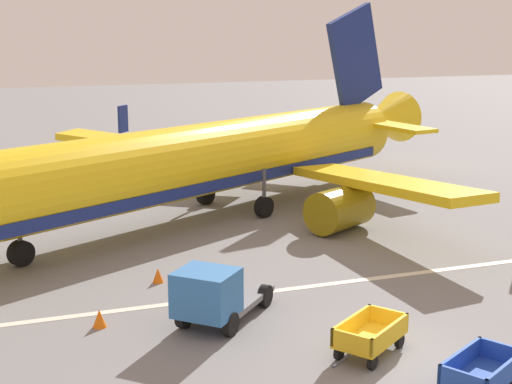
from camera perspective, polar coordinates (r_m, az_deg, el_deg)
ground_plane at (r=23.85m, az=10.43°, el=-12.22°), size 220.00×220.00×0.00m
apron_stripe at (r=29.33m, az=3.87°, el=-7.21°), size 120.00×0.36×0.01m
airplane at (r=39.44m, az=-3.19°, el=2.52°), size 34.71×28.76×11.34m
baggage_cart_nearest at (r=22.01m, az=16.78°, el=-13.03°), size 3.46×2.44×1.07m
baggage_cart_second_in_row at (r=23.71m, az=8.66°, el=-10.71°), size 3.33×2.64×1.07m
service_truck_beside_carts at (r=25.32m, az=-3.26°, el=-7.83°), size 4.40×4.47×2.10m
traffic_cone_near_plane at (r=29.95m, az=-7.45°, el=-6.30°), size 0.44×0.44×0.58m
traffic_cone_mid_apron at (r=26.02m, az=-11.81°, el=-9.37°), size 0.47×0.47×0.62m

